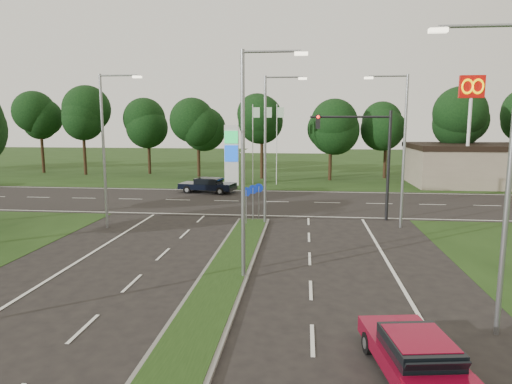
# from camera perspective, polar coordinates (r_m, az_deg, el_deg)

# --- Properties ---
(ground) EXTENTS (160.00, 160.00, 0.00)m
(ground) POSITION_cam_1_polar(r_m,az_deg,el_deg) (13.56, -8.70, -19.05)
(ground) COLOR black
(ground) RESTS_ON ground
(verge_far) EXTENTS (160.00, 50.00, 0.02)m
(verge_far) POSITION_cam_1_polar(r_m,az_deg,el_deg) (66.95, 3.34, 3.38)
(verge_far) COLOR #1B3311
(verge_far) RESTS_ON ground
(cross_road) EXTENTS (160.00, 12.00, 0.02)m
(cross_road) POSITION_cam_1_polar(r_m,az_deg,el_deg) (36.27, 0.95, -1.22)
(cross_road) COLOR black
(cross_road) RESTS_ON ground
(median_kerb) EXTENTS (2.00, 26.00, 0.12)m
(median_kerb) POSITION_cam_1_polar(r_m,az_deg,el_deg) (17.08, -5.22, -12.71)
(median_kerb) COLOR slate
(median_kerb) RESTS_ON ground
(commercial_building) EXTENTS (16.00, 9.00, 4.00)m
(commercial_building) POSITION_cam_1_polar(r_m,az_deg,el_deg) (51.34, 27.60, 2.99)
(commercial_building) COLOR gray
(commercial_building) RESTS_ON ground
(streetlight_median_near) EXTENTS (2.53, 0.22, 9.00)m
(streetlight_median_near) POSITION_cam_1_polar(r_m,az_deg,el_deg) (17.75, -1.00, 4.81)
(streetlight_median_near) COLOR gray
(streetlight_median_near) RESTS_ON ground
(streetlight_median_far) EXTENTS (2.53, 0.22, 9.00)m
(streetlight_median_far) POSITION_cam_1_polar(r_m,az_deg,el_deg) (27.69, 1.56, 6.25)
(streetlight_median_far) COLOR gray
(streetlight_median_far) RESTS_ON ground
(streetlight_left_far) EXTENTS (2.53, 0.22, 9.00)m
(streetlight_left_far) POSITION_cam_1_polar(r_m,az_deg,el_deg) (28.06, -18.18, 5.85)
(streetlight_left_far) COLOR gray
(streetlight_left_far) RESTS_ON ground
(streetlight_right_far) EXTENTS (2.53, 0.22, 9.00)m
(streetlight_right_far) POSITION_cam_1_polar(r_m,az_deg,el_deg) (28.17, 17.67, 5.88)
(streetlight_right_far) COLOR gray
(streetlight_right_far) RESTS_ON ground
(streetlight_right_near) EXTENTS (2.53, 0.22, 9.00)m
(streetlight_right_near) POSITION_cam_1_polar(r_m,az_deg,el_deg) (14.74, 28.49, 2.93)
(streetlight_right_near) COLOR gray
(streetlight_right_near) RESTS_ON ground
(traffic_signal) EXTENTS (5.10, 0.42, 7.00)m
(traffic_signal) POSITION_cam_1_polar(r_m,az_deg,el_deg) (29.89, 13.84, 5.37)
(traffic_signal) COLOR black
(traffic_signal) RESTS_ON ground
(median_signs) EXTENTS (1.16, 1.76, 2.38)m
(median_signs) POSITION_cam_1_polar(r_m,az_deg,el_deg) (28.53, -0.40, -0.47)
(median_signs) COLOR gray
(median_signs) RESTS_ON ground
(gas_pylon) EXTENTS (5.80, 1.26, 8.00)m
(gas_pylon) POSITION_cam_1_polar(r_m,az_deg,el_deg) (45.27, -2.80, 4.85)
(gas_pylon) COLOR silver
(gas_pylon) RESTS_ON ground
(mcdonalds_sign) EXTENTS (2.20, 0.47, 10.40)m
(mcdonalds_sign) POSITION_cam_1_polar(r_m,az_deg,el_deg) (46.03, 25.27, 10.06)
(mcdonalds_sign) COLOR silver
(mcdonalds_sign) RESTS_ON ground
(treeline_far) EXTENTS (6.00, 6.00, 9.90)m
(treeline_far) POSITION_cam_1_polar(r_m,az_deg,el_deg) (51.60, 2.70, 9.37)
(treeline_far) COLOR black
(treeline_far) RESTS_ON ground
(red_sedan) EXTENTS (2.40, 4.52, 1.18)m
(red_sedan) POSITION_cam_1_polar(r_m,az_deg,el_deg) (12.45, 19.53, -18.88)
(red_sedan) COLOR maroon
(red_sedan) RESTS_ON ground
(navy_sedan) EXTENTS (5.16, 2.86, 1.34)m
(navy_sedan) POSITION_cam_1_polar(r_m,az_deg,el_deg) (40.87, -6.05, 0.89)
(navy_sedan) COLOR black
(navy_sedan) RESTS_ON ground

